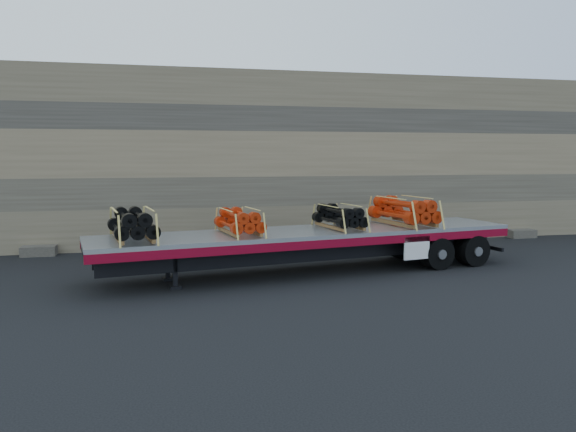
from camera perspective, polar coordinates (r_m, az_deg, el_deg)
name	(u,v)px	position (r m, az deg, el deg)	size (l,w,h in m)	color
ground	(280,271)	(17.83, -0.80, -5.62)	(120.00, 120.00, 0.00)	black
rock_wall	(247,159)	(23.85, -4.16, 5.81)	(44.00, 3.00, 7.00)	#7A6B54
trailer	(310,251)	(17.55, 2.24, -3.60)	(13.38, 2.57, 1.34)	#AFB1B7
bundle_front	(133,225)	(15.97, -15.51, -0.90)	(1.15, 2.29, 0.81)	black
bundle_midfront	(239,222)	(16.60, -4.97, -0.61)	(1.00, 2.00, 0.71)	red
bundle_midrear	(339,217)	(17.85, 5.25, -0.13)	(1.00, 2.00, 0.71)	black
bundle_rear	(403,212)	(19.06, 11.65, 0.44)	(1.25, 2.51, 0.89)	red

